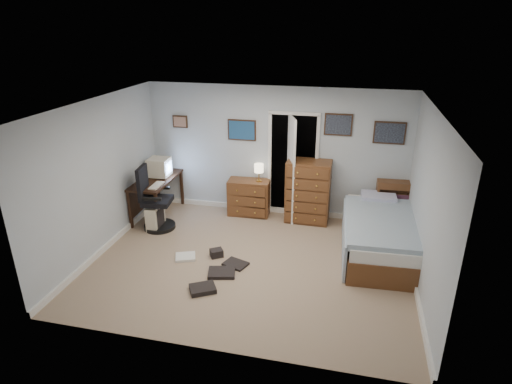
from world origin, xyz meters
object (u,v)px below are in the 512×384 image
tall_dresser (308,191)px  bed (379,234)px  office_chair (154,205)px  computer_desk (152,187)px  low_dresser (249,197)px

tall_dresser → bed: (1.30, -0.96, -0.26)m
office_chair → computer_desk: bearing=110.7°
computer_desk → low_dresser: size_ratio=1.67×
low_dresser → bed: same height
office_chair → tall_dresser: size_ratio=1.00×
bed → tall_dresser: bearing=141.0°
computer_desk → low_dresser: (1.82, 0.46, -0.23)m
low_dresser → tall_dresser: 1.18m
office_chair → bed: (3.99, -0.00, -0.12)m
bed → office_chair: bearing=177.5°
computer_desk → tall_dresser: size_ratio=1.12×
low_dresser → tall_dresser: bearing=-4.5°
low_dresser → tall_dresser: tall_dresser is taller
bed → computer_desk: bearing=170.5°
office_chair → bed: 3.99m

